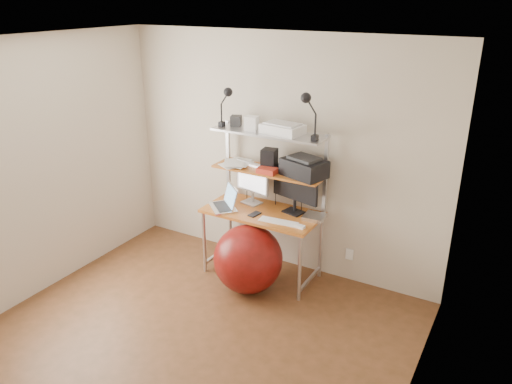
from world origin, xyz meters
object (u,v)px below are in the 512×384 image
printer (304,167)px  laptop (226,203)px  monitor_silver (253,180)px  monitor_black (295,187)px  exercise_ball (248,259)px

printer → laptop: bearing=-145.3°
monitor_silver → laptop: monitor_silver is taller
monitor_silver → monitor_black: size_ratio=0.88×
monitor_black → monitor_silver: bearing=-165.8°
printer → monitor_silver: bearing=-163.8°
monitor_black → laptop: (-0.67, -0.25, -0.23)m
laptop → printer: bearing=59.0°
monitor_black → printer: bearing=7.1°
monitor_silver → printer: (0.59, -0.01, 0.25)m
monitor_black → exercise_ball: monitor_black is taller
laptop → exercise_ball: 0.64m
monitor_silver → laptop: bearing=-111.4°
monitor_black → exercise_ball: bearing=-105.3°
monitor_silver → laptop: size_ratio=1.11×
monitor_silver → monitor_black: (0.50, -0.00, 0.02)m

